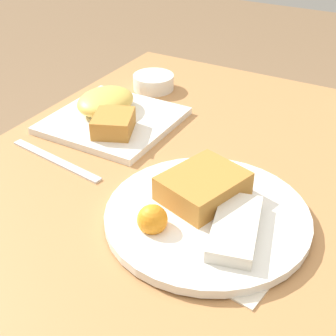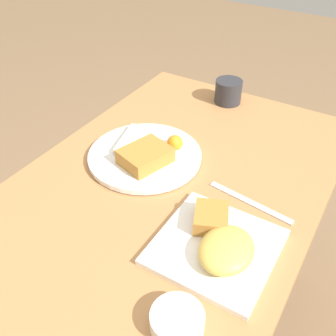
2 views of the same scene
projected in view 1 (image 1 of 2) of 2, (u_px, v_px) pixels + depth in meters
dining_table at (161, 224)px, 0.83m from camera, size 1.09×0.72×0.71m
menu_card at (211, 236)px, 0.67m from camera, size 0.19×0.25×0.00m
plate_square_near at (110, 113)px, 0.95m from camera, size 0.24×0.24×0.06m
plate_oval_far at (206, 210)px, 0.70m from camera, size 0.31×0.31×0.05m
sauce_ramekin at (153, 82)px, 1.10m from camera, size 0.10×0.10×0.03m
butter_knife at (55, 160)px, 0.84m from camera, size 0.05×0.22×0.00m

